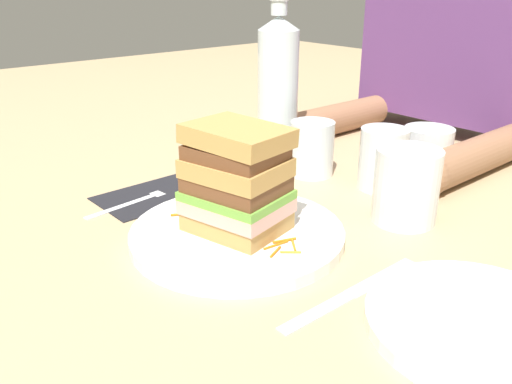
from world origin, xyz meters
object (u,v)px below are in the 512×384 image
object	(u,v)px
sandwich	(237,180)
juice_glass	(406,190)
knife	(349,294)
main_plate	(237,234)
water_bottle	(278,88)
napkin_dark	(153,195)
side_plate	(480,324)
empty_tumbler_0	(312,148)
fork	(140,198)
empty_tumbler_2	(383,159)
diner_across	(464,6)
empty_tumbler_1	(427,151)

from	to	relation	value
sandwich	juice_glass	distance (m)	0.23
knife	main_plate	bearing A→B (deg)	-176.78
sandwich	water_bottle	distance (m)	0.33
knife	napkin_dark	bearing A→B (deg)	-177.19
napkin_dark	water_bottle	size ratio (longest dim) A/B	0.57
water_bottle	side_plate	size ratio (longest dim) A/B	1.31
empty_tumbler_0	napkin_dark	bearing A→B (deg)	-109.10
fork	water_bottle	xyz separation A→B (m)	(-0.02, 0.28, 0.12)
empty_tumbler_2	side_plate	distance (m)	0.35
diner_across	knife	bearing A→B (deg)	-66.96
knife	empty_tumbler_0	world-z (taller)	empty_tumbler_0
main_plate	fork	bearing A→B (deg)	-170.74
fork	empty_tumbler_0	bearing A→B (deg)	72.86
side_plate	napkin_dark	bearing A→B (deg)	-172.14
fork	juice_glass	distance (m)	0.37
empty_tumbler_1	sandwich	bearing A→B (deg)	-92.13
main_plate	knife	xyz separation A→B (m)	(0.17, 0.01, -0.01)
water_bottle	empty_tumbler_0	bearing A→B (deg)	-9.37
napkin_dark	knife	xyz separation A→B (m)	(0.36, 0.02, 0.00)
juice_glass	side_plate	xyz separation A→B (m)	(0.19, -0.14, -0.04)
side_plate	sandwich	bearing A→B (deg)	-168.70
napkin_dark	diner_across	xyz separation A→B (m)	(0.10, 0.61, 0.24)
main_plate	empty_tumbler_2	size ratio (longest dim) A/B	2.83
knife	side_plate	bearing A→B (deg)	22.66
napkin_dark	juice_glass	world-z (taller)	juice_glass
fork	juice_glass	world-z (taller)	juice_glass
empty_tumbler_0	empty_tumbler_2	bearing A→B (deg)	18.98
sandwich	empty_tumbler_0	size ratio (longest dim) A/B	1.50
empty_tumbler_1	empty_tumbler_2	xyz separation A→B (m)	(-0.01, -0.11, 0.01)
fork	empty_tumbler_2	distance (m)	0.36
fork	empty_tumbler_1	xyz separation A→B (m)	(0.20, 0.41, 0.03)
empty_tumbler_2	diner_across	bearing A→B (deg)	105.29
knife	empty_tumbler_0	bearing A→B (deg)	140.38
empty_tumbler_2	empty_tumbler_0	bearing A→B (deg)	-161.02
fork	empty_tumbler_0	size ratio (longest dim) A/B	1.92
water_bottle	side_plate	bearing A→B (deg)	-21.82
empty_tumbler_0	empty_tumbler_1	size ratio (longest dim) A/B	1.11
main_plate	empty_tumbler_1	world-z (taller)	empty_tumbler_1
empty_tumbler_1	side_plate	distance (m)	0.42
water_bottle	diner_across	size ratio (longest dim) A/B	0.49
side_plate	empty_tumbler_2	bearing A→B (deg)	142.02
water_bottle	diner_across	bearing A→B (deg)	71.57
main_plate	diner_across	xyz separation A→B (m)	(-0.08, 0.61, 0.24)
empty_tumbler_0	side_plate	size ratio (longest dim) A/B	0.42
main_plate	water_bottle	distance (m)	0.34
knife	empty_tumbler_2	distance (m)	0.31
main_plate	sandwich	bearing A→B (deg)	55.69
empty_tumbler_1	diner_across	bearing A→B (deg)	113.45
sandwich	empty_tumbler_2	bearing A→B (deg)	88.71
main_plate	water_bottle	world-z (taller)	water_bottle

